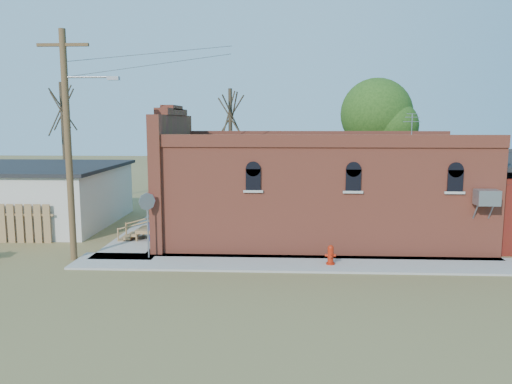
{
  "coord_description": "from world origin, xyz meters",
  "views": [
    {
      "loc": [
        0.06,
        -17.94,
        5.56
      ],
      "look_at": [
        -0.98,
        3.99,
        2.4
      ],
      "focal_mm": 35.0,
      "sensor_mm": 36.0,
      "label": 1
    }
  ],
  "objects_px": {
    "brick_bar": "(313,189)",
    "trash_barrel": "(155,231)",
    "utility_pole": "(69,141)",
    "stop_sign": "(147,208)",
    "fire_hydrant": "(331,255)"
  },
  "relations": [
    {
      "from": "fire_hydrant",
      "to": "stop_sign",
      "type": "bearing_deg",
      "value": -164.42
    },
    {
      "from": "fire_hydrant",
      "to": "trash_barrel",
      "type": "relative_size",
      "value": 0.9
    },
    {
      "from": "brick_bar",
      "to": "utility_pole",
      "type": "height_order",
      "value": "utility_pole"
    },
    {
      "from": "utility_pole",
      "to": "trash_barrel",
      "type": "height_order",
      "value": "utility_pole"
    },
    {
      "from": "brick_bar",
      "to": "fire_hydrant",
      "type": "bearing_deg",
      "value": -85.28
    },
    {
      "from": "utility_pole",
      "to": "trash_barrel",
      "type": "relative_size",
      "value": 10.67
    },
    {
      "from": "utility_pole",
      "to": "fire_hydrant",
      "type": "distance_m",
      "value": 11.07
    },
    {
      "from": "brick_bar",
      "to": "utility_pole",
      "type": "xyz_separation_m",
      "value": [
        -9.79,
        -4.29,
        2.43
      ]
    },
    {
      "from": "fire_hydrant",
      "to": "trash_barrel",
      "type": "xyz_separation_m",
      "value": [
        -7.7,
        3.51,
        0.05
      ]
    },
    {
      "from": "brick_bar",
      "to": "trash_barrel",
      "type": "bearing_deg",
      "value": -170.26
    },
    {
      "from": "utility_pole",
      "to": "stop_sign",
      "type": "height_order",
      "value": "utility_pole"
    },
    {
      "from": "fire_hydrant",
      "to": "stop_sign",
      "type": "relative_size",
      "value": 0.28
    },
    {
      "from": "utility_pole",
      "to": "stop_sign",
      "type": "distance_m",
      "value": 3.98
    },
    {
      "from": "utility_pole",
      "to": "fire_hydrant",
      "type": "height_order",
      "value": "utility_pole"
    },
    {
      "from": "trash_barrel",
      "to": "utility_pole",
      "type": "bearing_deg",
      "value": -129.21
    }
  ]
}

